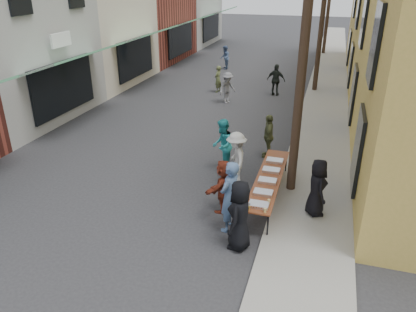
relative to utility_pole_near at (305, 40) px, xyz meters
The scene contains 26 objects.
ground 6.91m from the utility_pole_near, 145.10° to the right, with size 120.00×120.00×0.00m, color #28282B.
sidewalk 12.82m from the utility_pole_near, 86.66° to the left, with size 2.20×60.00×0.10m, color gray.
storefront_row 18.65m from the utility_pole_near, 140.09° to the left, with size 8.00×37.00×9.00m.
utility_pole_near is the anchor object (origin of this frame).
utility_pole_mid 12.00m from the utility_pole_near, 90.00° to the left, with size 0.26×0.26×9.00m, color #2D2116.
serving_table 3.91m from the utility_pole_near, 127.63° to the right, with size 0.70×4.00×0.75m.
catering_tray_sausage 4.46m from the utility_pole_near, 103.59° to the right, with size 0.50×0.33×0.08m, color maroon.
catering_tray_foil_b 4.14m from the utility_pole_near, 108.33° to the right, with size 0.50×0.33×0.08m, color #B2B2B7.
catering_tray_buns 3.90m from the utility_pole_near, 118.87° to the right, with size 0.50×0.33×0.08m, color tan.
catering_tray_foil_d 3.77m from the utility_pole_near, 148.68° to the right, with size 0.50×0.33×0.08m, color #B2B2B7.
catering_tray_buns_end 3.77m from the utility_pole_near, 149.18° to the left, with size 0.50×0.33×0.08m, color tan.
condiment_jar_a 4.66m from the utility_pole_near, 106.50° to the right, with size 0.07×0.07×0.08m, color #A57F26.
condiment_jar_b 4.60m from the utility_pole_near, 107.10° to the right, with size 0.07×0.07×0.08m, color #A57F26.
condiment_jar_c 4.55m from the utility_pole_near, 107.74° to the right, with size 0.07×0.07×0.08m, color #A57F26.
cup_stack 4.56m from the utility_pole_near, 98.17° to the right, with size 0.08×0.08×0.12m, color tan.
guest_front_a 4.89m from the utility_pole_near, 105.86° to the right, with size 0.87×0.56×1.77m, color black.
guest_front_b 4.54m from the utility_pole_near, 117.59° to the right, with size 0.70×0.46×1.92m, color #48638C.
guest_front_c 4.42m from the utility_pole_near, 160.74° to the left, with size 0.86×0.67×1.78m, color teal.
guest_front_d 4.02m from the utility_pole_near, behind, with size 1.12×0.64×1.73m, color beige.
guest_front_e 4.52m from the utility_pole_near, 115.08° to the left, with size 0.94×0.39×1.60m, color #565D35.
guest_queue_back 4.42m from the utility_pole_near, 135.96° to the right, with size 1.41×0.45×1.52m, color maroon.
server 3.89m from the utility_pole_near, 58.51° to the right, with size 0.78×0.51×1.61m, color black.
passerby_left 10.08m from the utility_pole_near, 116.35° to the left, with size 1.02×0.59×1.58m, color slate.
passerby_mid 11.33m from the utility_pole_near, 100.77° to the left, with size 0.99×0.41×1.69m, color black.
passerby_right 12.11m from the utility_pole_near, 116.77° to the left, with size 0.54×0.35×1.47m, color #515B34.
passerby_far 17.75m from the utility_pole_near, 111.39° to the left, with size 0.77×0.60×1.59m, color #4C6694.
Camera 1 is at (5.04, -8.17, 6.11)m, focal length 35.00 mm.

